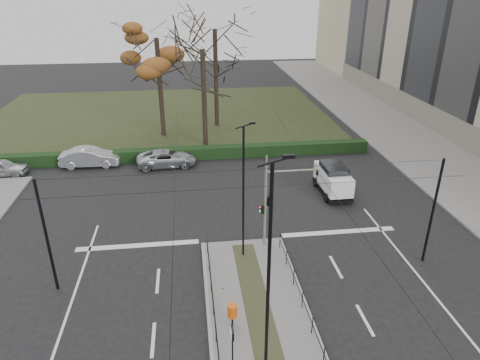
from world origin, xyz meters
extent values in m
plane|color=black|center=(0.00, 0.00, 0.00)|extent=(140.00, 140.00, 0.00)
cube|color=#63605E|center=(0.00, -2.50, 0.07)|extent=(4.40, 15.00, 0.14)
cube|color=#63605E|center=(18.00, 22.00, 0.07)|extent=(8.00, 90.00, 0.14)
cube|color=#232E17|center=(-6.00, 32.00, 0.05)|extent=(38.00, 26.00, 0.10)
cube|color=black|center=(-6.00, 18.60, 0.50)|extent=(38.00, 1.00, 1.00)
cube|color=black|center=(21.95, 24.00, 9.90)|extent=(0.10, 50.96, 14.76)
cylinder|color=black|center=(-2.05, 4.00, 0.59)|extent=(0.04, 0.04, 0.90)
cylinder|color=black|center=(2.05, 4.00, 0.59)|extent=(0.04, 0.04, 0.90)
cylinder|color=black|center=(-2.05, -2.60, 1.04)|extent=(0.04, 13.20, 0.04)
cylinder|color=black|center=(2.05, -2.60, 1.04)|extent=(0.04, 13.20, 0.04)
cylinder|color=black|center=(-9.60, 2.00, 3.00)|extent=(0.14, 0.14, 6.00)
cylinder|color=black|center=(9.60, 2.00, 3.00)|extent=(0.14, 0.14, 6.00)
cylinder|color=black|center=(0.00, 1.00, 5.50)|extent=(20.00, 0.02, 0.02)
cylinder|color=black|center=(0.00, 3.00, 5.50)|extent=(20.00, 0.02, 0.02)
cylinder|color=black|center=(-3.50, -2.00, 5.30)|extent=(0.02, 34.00, 0.02)
cylinder|color=black|center=(3.50, -2.00, 5.30)|extent=(0.02, 34.00, 0.02)
cylinder|color=slate|center=(1.25, 4.50, 2.58)|extent=(0.15, 0.15, 4.88)
cylinder|color=slate|center=(2.75, 4.50, 4.65)|extent=(3.01, 0.09, 0.09)
imported|color=black|center=(4.07, 4.50, 4.18)|extent=(0.18, 0.20, 0.85)
imported|color=black|center=(1.46, 4.50, 2.96)|extent=(0.84, 1.91, 0.75)
cube|color=black|center=(1.08, 4.50, 2.39)|extent=(0.21, 0.15, 0.47)
sphere|color=#FF0C0C|center=(0.99, 4.50, 2.53)|extent=(0.10, 0.10, 0.10)
sphere|color=#0CE533|center=(0.99, 4.50, 2.28)|extent=(0.10, 0.10, 0.10)
cylinder|color=black|center=(-1.27, -1.72, 0.41)|extent=(0.09, 0.09, 0.53)
cylinder|color=#D6500C|center=(-1.27, -1.72, 0.94)|extent=(0.43, 0.43, 0.59)
cylinder|color=black|center=(-1.50, -3.90, 1.03)|extent=(0.06, 0.06, 1.78)
cube|color=black|center=(-1.50, -3.90, 1.83)|extent=(0.09, 0.49, 0.37)
cube|color=white|center=(-1.55, -3.90, 1.83)|extent=(0.02, 0.43, 0.31)
cylinder|color=black|center=(-0.25, -4.22, 4.50)|extent=(0.13, 0.13, 8.71)
cube|color=black|center=(0.24, -4.22, 9.02)|extent=(0.38, 0.15, 0.11)
cylinder|color=black|center=(-0.10, 3.55, 3.84)|extent=(0.11, 0.11, 7.40)
cube|color=black|center=(0.31, 3.55, 7.68)|extent=(0.32, 0.13, 0.09)
imported|color=#A3A6AA|center=(-17.50, 16.84, 0.67)|extent=(3.94, 1.61, 1.34)
imported|color=#A3A6AA|center=(-10.94, 18.00, 0.78)|extent=(4.75, 1.71, 1.56)
imported|color=#A3A6AA|center=(-4.66, 17.23, 0.67)|extent=(4.96, 2.51, 1.34)
cube|color=white|center=(7.28, 10.61, 1.15)|extent=(1.72, 3.97, 1.28)
cube|color=black|center=(7.28, 10.61, 1.91)|extent=(1.56, 2.19, 0.60)
cube|color=black|center=(7.28, 10.61, 0.30)|extent=(1.75, 4.05, 0.18)
cylinder|color=black|center=(8.13, 9.32, 0.33)|extent=(0.23, 0.66, 0.66)
cylinder|color=black|center=(6.47, 9.29, 0.33)|extent=(0.23, 0.66, 0.66)
cylinder|color=black|center=(8.09, 11.92, 0.33)|extent=(0.23, 0.66, 0.66)
cylinder|color=black|center=(6.44, 11.90, 0.33)|extent=(0.23, 0.66, 0.66)
cylinder|color=black|center=(-5.22, 25.02, 4.70)|extent=(0.44, 0.44, 9.21)
ellipsoid|color=#5F3215|center=(-5.22, 25.02, 9.31)|extent=(8.74, 8.74, 5.79)
cylinder|color=black|center=(0.27, 27.71, 4.93)|extent=(0.44, 0.44, 9.67)
cylinder|color=black|center=(-1.23, 21.71, 4.40)|extent=(0.44, 0.44, 8.60)
camera|label=1|loc=(-2.72, -16.02, 13.78)|focal=32.00mm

